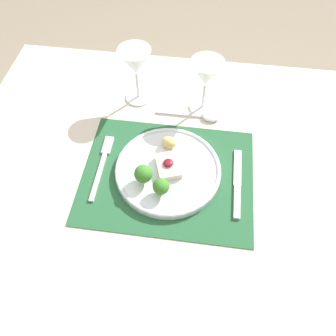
# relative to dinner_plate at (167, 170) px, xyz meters

# --- Properties ---
(ground_plane) EXTENTS (8.00, 8.00, 0.00)m
(ground_plane) POSITION_rel_dinner_plate_xyz_m (0.00, -0.01, -0.77)
(ground_plane) COLOR gray
(dining_table) EXTENTS (1.16, 0.97, 0.75)m
(dining_table) POSITION_rel_dinner_plate_xyz_m (0.00, -0.01, -0.12)
(dining_table) COLOR beige
(dining_table) RESTS_ON ground_plane
(placemat) EXTENTS (0.44, 0.35, 0.00)m
(placemat) POSITION_rel_dinner_plate_xyz_m (0.00, -0.01, -0.02)
(placemat) COLOR #235633
(placemat) RESTS_ON dining_table
(dinner_plate) EXTENTS (0.28, 0.28, 0.07)m
(dinner_plate) POSITION_rel_dinner_plate_xyz_m (0.00, 0.00, 0.00)
(dinner_plate) COLOR silver
(dinner_plate) RESTS_ON placemat
(fork) EXTENTS (0.02, 0.21, 0.01)m
(fork) POSITION_rel_dinner_plate_xyz_m (-0.18, 0.01, -0.01)
(fork) COLOR silver
(fork) RESTS_ON placemat
(knife) EXTENTS (0.02, 0.21, 0.01)m
(knife) POSITION_rel_dinner_plate_xyz_m (0.18, -0.02, -0.01)
(knife) COLOR silver
(knife) RESTS_ON placemat
(spoon) EXTENTS (0.19, 0.05, 0.02)m
(spoon) POSITION_rel_dinner_plate_xyz_m (0.08, 0.21, -0.01)
(spoon) COLOR silver
(spoon) RESTS_ON dining_table
(wine_glass_near) EXTENTS (0.09, 0.09, 0.17)m
(wine_glass_near) POSITION_rel_dinner_plate_xyz_m (0.07, 0.25, 0.10)
(wine_glass_near) COLOR white
(wine_glass_near) RESTS_ON dining_table
(wine_glass_far) EXTENTS (0.09, 0.09, 0.17)m
(wine_glass_far) POSITION_rel_dinner_plate_xyz_m (-0.13, 0.27, 0.11)
(wine_glass_far) COLOR white
(wine_glass_far) RESTS_ON dining_table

